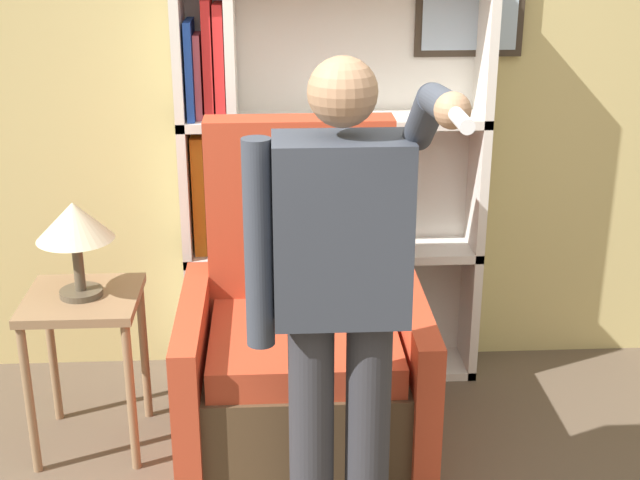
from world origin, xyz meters
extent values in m
cube|color=tan|center=(0.00, 2.03, 1.40)|extent=(8.00, 0.06, 2.80)
cube|color=silver|center=(-0.61, 1.85, 0.93)|extent=(0.04, 0.28, 1.86)
cube|color=silver|center=(0.71, 1.85, 0.93)|extent=(0.04, 0.28, 1.86)
cube|color=silver|center=(0.05, 1.98, 0.93)|extent=(1.36, 0.01, 1.86)
cube|color=silver|center=(0.05, 1.85, 0.02)|extent=(1.36, 0.28, 0.04)
cube|color=silver|center=(0.05, 1.85, 0.62)|extent=(1.36, 0.28, 0.04)
cube|color=silver|center=(0.05, 1.85, 1.24)|extent=(1.36, 0.28, 0.04)
cube|color=purple|center=(-0.56, 1.85, 0.27)|extent=(0.03, 0.20, 0.45)
cube|color=#9E7A47|center=(-0.53, 1.85, 0.25)|extent=(0.03, 0.18, 0.42)
cube|color=orange|center=(-0.49, 1.85, 0.25)|extent=(0.03, 0.19, 0.42)
cube|color=white|center=(-0.45, 1.85, 0.30)|extent=(0.05, 0.21, 0.53)
cube|color=#238438|center=(-0.41, 1.85, 0.31)|extent=(0.03, 0.16, 0.54)
cube|color=purple|center=(-0.36, 1.85, 0.22)|extent=(0.04, 0.22, 0.36)
cube|color=orange|center=(-0.55, 1.85, 0.91)|extent=(0.05, 0.16, 0.54)
cube|color=white|center=(-0.50, 1.85, 0.88)|extent=(0.05, 0.20, 0.48)
cube|color=orange|center=(-0.45, 1.85, 0.91)|extent=(0.03, 0.18, 0.54)
cube|color=red|center=(-0.41, 1.85, 0.85)|extent=(0.05, 0.22, 0.42)
cube|color=red|center=(-0.37, 1.85, 0.85)|extent=(0.03, 0.24, 0.42)
cube|color=#1E47B2|center=(-0.56, 1.85, 1.47)|extent=(0.03, 0.23, 0.41)
cube|color=#BC4C56|center=(-0.53, 1.85, 1.44)|extent=(0.03, 0.16, 0.36)
cube|color=red|center=(-0.49, 1.85, 1.51)|extent=(0.04, 0.18, 0.50)
cube|color=red|center=(-0.44, 1.85, 1.50)|extent=(0.04, 0.18, 0.48)
cube|color=white|center=(-0.39, 1.85, 1.52)|extent=(0.04, 0.24, 0.52)
cube|color=#4C3823|center=(-0.11, 1.17, 0.23)|extent=(0.77, 0.79, 0.46)
cube|color=#B23D23|center=(-0.11, 1.13, 0.52)|extent=(0.73, 0.67, 0.12)
cube|color=#B23D23|center=(-0.11, 1.52, 0.78)|extent=(0.77, 0.16, 1.10)
cube|color=#B23D23|center=(-0.55, 1.17, 0.34)|extent=(0.10, 0.87, 0.68)
cube|color=#B23D23|center=(0.32, 1.17, 0.34)|extent=(0.10, 0.87, 0.68)
cylinder|color=#2D2D33|center=(-0.11, 0.57, 0.45)|extent=(0.15, 0.15, 0.90)
cylinder|color=#2D2D33|center=(0.08, 0.57, 0.45)|extent=(0.15, 0.15, 0.90)
cube|color=#333842|center=(-0.02, 0.57, 1.19)|extent=(0.42, 0.24, 0.58)
sphere|color=#997051|center=(-0.02, 0.57, 1.62)|extent=(0.21, 0.21, 0.21)
cylinder|color=#333842|center=(-0.27, 0.57, 1.15)|extent=(0.09, 0.09, 0.67)
cylinder|color=#333842|center=(0.21, 0.45, 1.56)|extent=(0.09, 0.28, 0.23)
cylinder|color=#333842|center=(0.21, 0.21, 1.66)|extent=(0.08, 0.27, 0.10)
sphere|color=#997051|center=(0.21, 0.08, 1.67)|extent=(0.09, 0.09, 0.09)
cylinder|color=white|center=(0.21, -0.02, 1.67)|extent=(0.04, 0.15, 0.04)
cube|color=#846647|center=(-0.99, 1.29, 0.66)|extent=(0.45, 0.45, 0.04)
cylinder|color=#846647|center=(-1.18, 1.09, 0.32)|extent=(0.04, 0.04, 0.64)
cylinder|color=#846647|center=(-0.79, 1.09, 0.32)|extent=(0.04, 0.04, 0.64)
cylinder|color=#846647|center=(-1.18, 1.49, 0.32)|extent=(0.04, 0.04, 0.64)
cylinder|color=#846647|center=(-0.79, 1.49, 0.32)|extent=(0.04, 0.04, 0.64)
cylinder|color=#4C4233|center=(-0.99, 1.29, 0.69)|extent=(0.17, 0.17, 0.02)
cylinder|color=#4C4233|center=(-0.99, 1.29, 0.81)|extent=(0.04, 0.04, 0.21)
cone|color=beige|center=(-0.99, 1.29, 0.99)|extent=(0.30, 0.30, 0.15)
camera|label=1|loc=(-0.22, -1.98, 2.12)|focal=50.00mm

